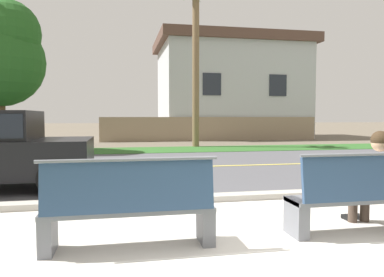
{
  "coord_description": "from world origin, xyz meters",
  "views": [
    {
      "loc": [
        -1.47,
        -3.52,
        1.43
      ],
      "look_at": [
        -0.12,
        3.4,
        1.0
      ],
      "focal_mm": 33.99,
      "sensor_mm": 36.0,
      "label": 1
    }
  ],
  "objects_px": {
    "bench_left": "(130,208)",
    "shade_tree_left": "(0,54)",
    "bench_right": "(364,197)",
    "palm_tree_tall": "(196,9)",
    "seated_person_white": "(374,176)"
  },
  "relations": [
    {
      "from": "bench_right",
      "to": "shade_tree_left",
      "type": "xyz_separation_m",
      "value": [
        -7.55,
        11.95,
        3.44
      ]
    },
    {
      "from": "bench_right",
      "to": "palm_tree_tall",
      "type": "xyz_separation_m",
      "value": [
        0.6,
        12.95,
        5.97
      ]
    },
    {
      "from": "bench_left",
      "to": "bench_right",
      "type": "distance_m",
      "value": 2.78
    },
    {
      "from": "bench_left",
      "to": "bench_right",
      "type": "height_order",
      "value": "same"
    },
    {
      "from": "seated_person_white",
      "to": "shade_tree_left",
      "type": "height_order",
      "value": "shade_tree_left"
    },
    {
      "from": "shade_tree_left",
      "to": "palm_tree_tall",
      "type": "xyz_separation_m",
      "value": [
        8.15,
        0.99,
        2.53
      ]
    },
    {
      "from": "bench_right",
      "to": "palm_tree_tall",
      "type": "bearing_deg",
      "value": 87.35
    },
    {
      "from": "bench_left",
      "to": "palm_tree_tall",
      "type": "xyz_separation_m",
      "value": [
        3.38,
        12.95,
        5.97
      ]
    },
    {
      "from": "bench_right",
      "to": "palm_tree_tall",
      "type": "relative_size",
      "value": 0.23
    },
    {
      "from": "bench_left",
      "to": "shade_tree_left",
      "type": "relative_size",
      "value": 0.3
    },
    {
      "from": "shade_tree_left",
      "to": "bench_right",
      "type": "bearing_deg",
      "value": -57.71
    },
    {
      "from": "palm_tree_tall",
      "to": "seated_person_white",
      "type": "bearing_deg",
      "value": -91.5
    },
    {
      "from": "bench_left",
      "to": "palm_tree_tall",
      "type": "height_order",
      "value": "palm_tree_tall"
    },
    {
      "from": "seated_person_white",
      "to": "bench_right",
      "type": "bearing_deg",
      "value": -147.25
    },
    {
      "from": "seated_person_white",
      "to": "palm_tree_tall",
      "type": "bearing_deg",
      "value": 88.5
    }
  ]
}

